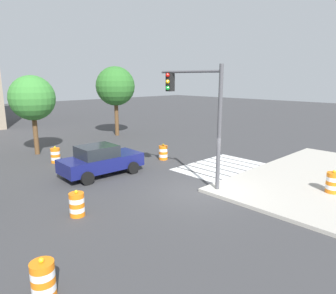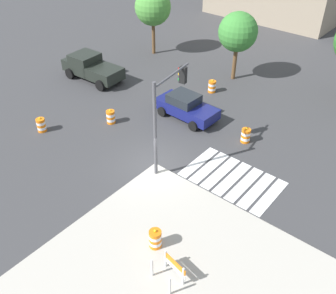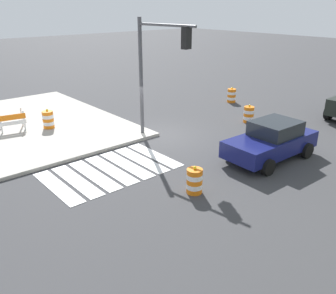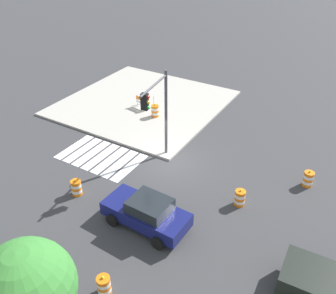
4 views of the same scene
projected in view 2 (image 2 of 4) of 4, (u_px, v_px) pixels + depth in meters
The scene contains 13 objects.
ground_plane at pixel (155, 165), 21.70m from camera, with size 120.00×120.00×0.00m, color #38383A.
crosswalk_stripes at pixel (232, 178), 20.76m from camera, with size 5.10×3.20×0.02m.
sports_car at pixel (186, 106), 25.42m from camera, with size 4.36×2.26×1.63m.
pickup_truck at pixel (91, 67), 30.04m from camera, with size 5.23×2.52×1.92m.
traffic_barrel_near_corner at pixel (212, 86), 28.51m from camera, with size 0.56×0.56×1.02m.
traffic_barrel_crosswalk_end at pixel (41, 125), 24.25m from camera, with size 0.56×0.56×1.02m.
traffic_barrel_median_near at pixel (111, 117), 25.04m from camera, with size 0.56×0.56×1.02m.
traffic_barrel_median_far at pixel (246, 135), 23.30m from camera, with size 0.56×0.56×1.02m.
traffic_barrel_on_sidewalk at pixel (155, 239), 16.64m from camera, with size 0.56×0.56×1.02m.
construction_barricade at pixel (171, 268), 15.28m from camera, with size 1.35×0.99×1.00m.
traffic_light_pole at pixel (167, 104), 19.49m from camera, with size 0.74×3.27×5.50m.
street_tree_streetside_mid at pixel (153, 7), 32.35m from camera, with size 3.09×3.09×5.66m.
street_tree_streetside_far at pixel (238, 32), 28.37m from camera, with size 2.95×2.95×5.28m.
Camera 2 is at (11.32, -12.53, 13.69)m, focal length 40.80 mm.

